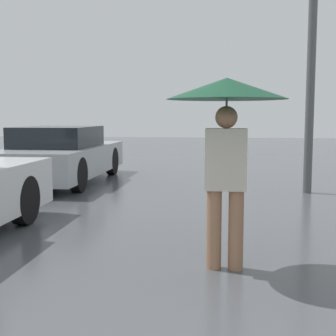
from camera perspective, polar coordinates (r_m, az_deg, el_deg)
name	(u,v)px	position (r m, az deg, el deg)	size (l,w,h in m)	color
pedestrian	(226,113)	(4.30, 7.14, 6.63)	(1.10, 1.10, 1.77)	#9E7051
parked_car_farthest	(61,155)	(10.37, -12.87, 1.50)	(1.74, 4.31, 1.20)	#9EA3A8
street_lamp	(312,32)	(9.13, 17.18, 15.53)	(0.36, 0.36, 4.78)	#515456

